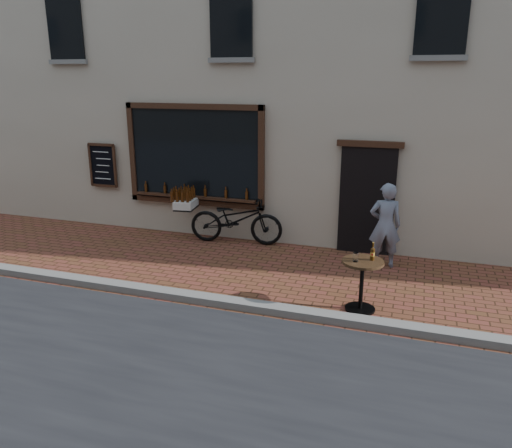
% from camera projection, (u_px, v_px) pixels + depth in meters
% --- Properties ---
extents(ground, '(90.00, 90.00, 0.00)m').
position_uv_depth(ground, '(215.00, 310.00, 7.86)').
color(ground, brown).
rests_on(ground, ground).
extents(kerb, '(90.00, 0.25, 0.12)m').
position_uv_depth(kerb, '(220.00, 301.00, 8.02)').
color(kerb, slate).
rests_on(kerb, ground).
extents(shop_building, '(28.00, 6.20, 10.00)m').
position_uv_depth(shop_building, '(313.00, 14.00, 12.34)').
color(shop_building, '#B9A991').
rests_on(shop_building, ground).
extents(cargo_bicycle, '(2.46, 0.97, 1.15)m').
position_uv_depth(cargo_bicycle, '(234.00, 219.00, 10.87)').
color(cargo_bicycle, black).
rests_on(cargo_bicycle, ground).
extents(bistro_table, '(0.64, 0.64, 1.11)m').
position_uv_depth(bistro_table, '(362.00, 275.00, 7.69)').
color(bistro_table, black).
rests_on(bistro_table, ground).
extents(pedestrian, '(0.66, 0.51, 1.64)m').
position_uv_depth(pedestrian, '(385.00, 225.00, 9.45)').
color(pedestrian, slate).
rests_on(pedestrian, ground).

